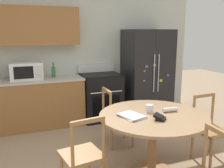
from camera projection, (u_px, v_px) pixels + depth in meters
The scene contains 14 objects.
back_wall at pixel (61, 47), 4.87m from camera, with size 5.20×0.44×2.60m.
kitchen_counter at pixel (22, 104), 4.52m from camera, with size 2.22×0.64×0.90m.
refrigerator at pixel (147, 73), 5.27m from camera, with size 0.93×0.73×1.78m.
oven_range at pixel (101, 96), 5.02m from camera, with size 0.76×0.68×1.08m.
microwave at pixel (26, 71), 4.45m from camera, with size 0.56×0.39×0.31m.
counter_bottle at pixel (54, 72), 4.68m from camera, with size 0.07×0.07×0.28m.
dining_table at pixel (153, 125), 3.02m from camera, with size 1.31×1.31×0.76m.
dining_chair_right at pixel (211, 130), 3.38m from camera, with size 0.44×0.44×0.90m.
dining_chair_far at pixel (117, 118), 3.85m from camera, with size 0.43×0.43×0.90m.
dining_chair_left at pixel (83, 156), 2.68m from camera, with size 0.48×0.48×0.90m.
candle_glass at pixel (149, 109), 3.08m from camera, with size 0.10×0.10×0.09m.
folded_napkin at pixel (170, 110), 3.09m from camera, with size 0.19×0.07×0.05m.
wallet at pixel (160, 117), 2.81m from camera, with size 0.17×0.17×0.07m.
mail_stack at pixel (131, 116), 2.91m from camera, with size 0.30×0.35×0.02m.
Camera 1 is at (-1.16, -2.35, 1.74)m, focal length 40.00 mm.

